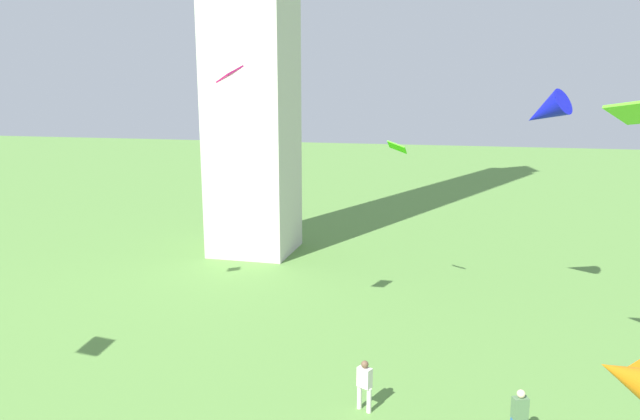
{
  "coord_description": "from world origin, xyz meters",
  "views": [
    {
      "loc": [
        3.52,
        3.45,
        10.52
      ],
      "look_at": [
        -0.97,
        21.61,
        6.65
      ],
      "focal_mm": 32.3,
      "sensor_mm": 36.0,
      "label": 1
    }
  ],
  "objects_px": {
    "kite_flying_5": "(546,111)",
    "kite_flying_10": "(397,147)",
    "person_0": "(364,383)",
    "kite_flying_6": "(230,74)",
    "kite_flying_7": "(639,113)",
    "person_1": "(520,413)"
  },
  "relations": [
    {
      "from": "kite_flying_5",
      "to": "kite_flying_10",
      "type": "xyz_separation_m",
      "value": [
        -6.48,
        0.2,
        -1.74
      ]
    },
    {
      "from": "person_0",
      "to": "kite_flying_6",
      "type": "distance_m",
      "value": 11.91
    },
    {
      "from": "kite_flying_7",
      "to": "kite_flying_10",
      "type": "distance_m",
      "value": 11.97
    },
    {
      "from": "person_1",
      "to": "kite_flying_5",
      "type": "bearing_deg",
      "value": -118.4
    },
    {
      "from": "kite_flying_7",
      "to": "person_1",
      "type": "bearing_deg",
      "value": -90.16
    },
    {
      "from": "person_0",
      "to": "kite_flying_6",
      "type": "bearing_deg",
      "value": -0.02
    },
    {
      "from": "kite_flying_7",
      "to": "kite_flying_6",
      "type": "bearing_deg",
      "value": -131.32
    },
    {
      "from": "kite_flying_6",
      "to": "person_1",
      "type": "bearing_deg",
      "value": 86.26
    },
    {
      "from": "kite_flying_5",
      "to": "kite_flying_7",
      "type": "relative_size",
      "value": 1.3
    },
    {
      "from": "kite_flying_10",
      "to": "person_1",
      "type": "bearing_deg",
      "value": -47.28
    },
    {
      "from": "kite_flying_6",
      "to": "kite_flying_5",
      "type": "bearing_deg",
      "value": 135.27
    },
    {
      "from": "person_1",
      "to": "kite_flying_10",
      "type": "xyz_separation_m",
      "value": [
        -5.08,
        10.7,
        6.91
      ]
    },
    {
      "from": "person_1",
      "to": "kite_flying_7",
      "type": "xyz_separation_m",
      "value": [
        2.88,
        1.99,
        8.9
      ]
    },
    {
      "from": "person_1",
      "to": "kite_flying_7",
      "type": "distance_m",
      "value": 9.56
    },
    {
      "from": "kite_flying_5",
      "to": "kite_flying_6",
      "type": "bearing_deg",
      "value": -25.6
    },
    {
      "from": "kite_flying_6",
      "to": "kite_flying_10",
      "type": "height_order",
      "value": "kite_flying_6"
    },
    {
      "from": "person_0",
      "to": "kite_flying_6",
      "type": "xyz_separation_m",
      "value": [
        -5.63,
        2.81,
        10.12
      ]
    },
    {
      "from": "person_0",
      "to": "person_1",
      "type": "height_order",
      "value": "person_0"
    },
    {
      "from": "person_1",
      "to": "kite_flying_7",
      "type": "height_order",
      "value": "kite_flying_7"
    },
    {
      "from": "kite_flying_6",
      "to": "kite_flying_10",
      "type": "xyz_separation_m",
      "value": [
        5.4,
        7.18,
        -3.22
      ]
    },
    {
      "from": "person_1",
      "to": "kite_flying_10",
      "type": "relative_size",
      "value": 1.91
    },
    {
      "from": "person_0",
      "to": "kite_flying_10",
      "type": "bearing_deg",
      "value": -62.17
    }
  ]
}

